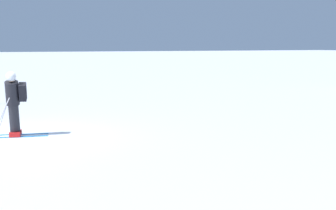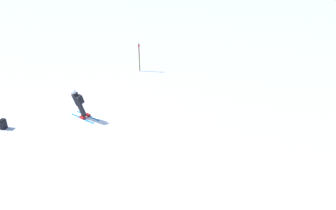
% 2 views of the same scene
% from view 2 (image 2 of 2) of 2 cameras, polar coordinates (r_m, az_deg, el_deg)
% --- Properties ---
extents(ground_plane, '(300.00, 300.00, 0.00)m').
position_cam_2_polar(ground_plane, '(17.19, -14.56, -2.35)').
color(ground_plane, white).
extents(skier, '(1.41, 1.76, 1.79)m').
position_cam_2_polar(skier, '(16.69, -15.30, 0.46)').
color(skier, '#1E7AC6').
rests_on(skier, ground).
extents(spare_backpack, '(0.34, 0.28, 0.50)m').
position_cam_2_polar(spare_backpack, '(17.55, -26.79, -3.00)').
color(spare_backpack, black).
rests_on(spare_backpack, ground).
extents(trail_marker, '(0.13, 0.13, 1.96)m').
position_cam_2_polar(trail_marker, '(22.62, -5.03, 8.47)').
color(trail_marker, brown).
rests_on(trail_marker, ground).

